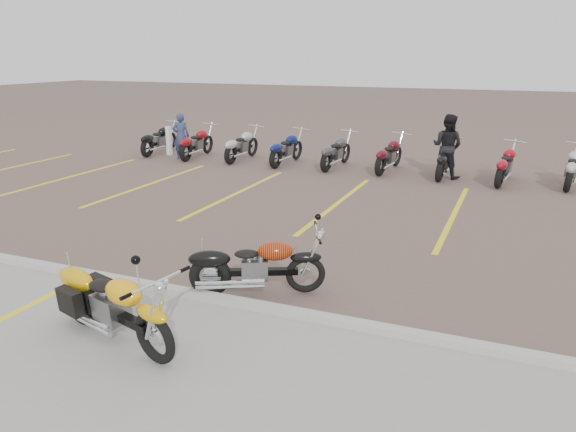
{
  "coord_description": "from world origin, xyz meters",
  "views": [
    {
      "loc": [
        3.93,
        -8.47,
        3.49
      ],
      "look_at": [
        0.31,
        0.17,
        0.75
      ],
      "focal_mm": 35.0,
      "sensor_mm": 36.0,
      "label": 1
    }
  ],
  "objects_px": {
    "person_a": "(181,136)",
    "person_b": "(447,146)",
    "bollard": "(169,141)",
    "yellow_cruiser": "(113,307)",
    "flame_cruiser": "(254,268)"
  },
  "relations": [
    {
      "from": "yellow_cruiser",
      "to": "person_b",
      "type": "relative_size",
      "value": 1.21
    },
    {
      "from": "yellow_cruiser",
      "to": "flame_cruiser",
      "type": "distance_m",
      "value": 2.19
    },
    {
      "from": "person_b",
      "to": "bollard",
      "type": "height_order",
      "value": "person_b"
    },
    {
      "from": "person_b",
      "to": "yellow_cruiser",
      "type": "bearing_deg",
      "value": 92.96
    },
    {
      "from": "person_a",
      "to": "flame_cruiser",
      "type": "bearing_deg",
      "value": 101.7
    },
    {
      "from": "yellow_cruiser",
      "to": "person_b",
      "type": "bearing_deg",
      "value": 94.6
    },
    {
      "from": "person_b",
      "to": "flame_cruiser",
      "type": "bearing_deg",
      "value": 96.25
    },
    {
      "from": "person_a",
      "to": "person_b",
      "type": "relative_size",
      "value": 0.85
    },
    {
      "from": "person_a",
      "to": "person_b",
      "type": "distance_m",
      "value": 8.68
    },
    {
      "from": "yellow_cruiser",
      "to": "person_b",
      "type": "height_order",
      "value": "person_b"
    },
    {
      "from": "flame_cruiser",
      "to": "person_b",
      "type": "distance_m",
      "value": 9.61
    },
    {
      "from": "person_b",
      "to": "bollard",
      "type": "distance_m",
      "value": 9.51
    },
    {
      "from": "person_b",
      "to": "bollard",
      "type": "relative_size",
      "value": 1.82
    },
    {
      "from": "person_a",
      "to": "bollard",
      "type": "height_order",
      "value": "person_a"
    },
    {
      "from": "flame_cruiser",
      "to": "person_a",
      "type": "height_order",
      "value": "person_a"
    }
  ]
}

